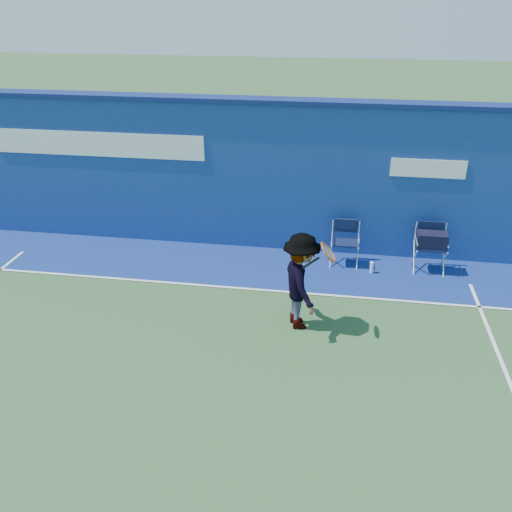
% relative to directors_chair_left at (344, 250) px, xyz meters
% --- Properties ---
extents(ground, '(80.00, 80.00, 0.00)m').
position_rel_directors_chair_left_xyz_m(ground, '(-2.15, -4.52, -0.29)').
color(ground, '#30542D').
rests_on(ground, ground).
extents(stadium_wall, '(24.00, 0.50, 3.08)m').
position_rel_directors_chair_left_xyz_m(stadium_wall, '(-2.15, 0.68, 1.26)').
color(stadium_wall, navy).
rests_on(stadium_wall, ground).
extents(out_of_bounds_strip, '(24.00, 1.80, 0.01)m').
position_rel_directors_chair_left_xyz_m(out_of_bounds_strip, '(-2.15, -0.42, -0.29)').
color(out_of_bounds_strip, navy).
rests_on(out_of_bounds_strip, ground).
extents(court_lines, '(24.00, 12.00, 0.01)m').
position_rel_directors_chair_left_xyz_m(court_lines, '(-2.15, -3.92, -0.28)').
color(court_lines, white).
rests_on(court_lines, out_of_bounds_strip).
extents(directors_chair_left, '(0.52, 0.48, 0.88)m').
position_rel_directors_chair_left_xyz_m(directors_chair_left, '(0.00, 0.00, 0.00)').
color(directors_chair_left, silver).
rests_on(directors_chair_left, ground).
extents(directors_chair_right, '(0.56, 0.50, 0.93)m').
position_rel_directors_chair_left_xyz_m(directors_chair_right, '(1.63, -0.03, 0.10)').
color(directors_chair_right, silver).
rests_on(directors_chair_right, ground).
extents(water_bottle, '(0.07, 0.07, 0.23)m').
position_rel_directors_chair_left_xyz_m(water_bottle, '(0.54, -0.32, -0.18)').
color(water_bottle, white).
rests_on(water_bottle, ground).
extents(tennis_player, '(1.00, 1.19, 1.62)m').
position_rel_directors_chair_left_xyz_m(tennis_player, '(-0.69, -2.33, 0.52)').
color(tennis_player, '#EA4738').
rests_on(tennis_player, ground).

